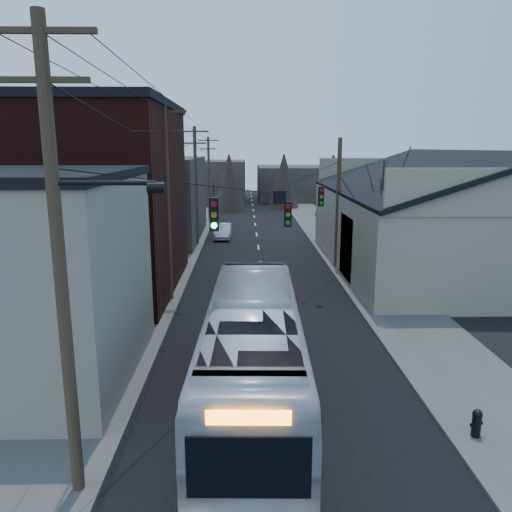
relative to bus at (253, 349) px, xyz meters
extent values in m
cube|color=black|center=(0.85, 22.62, -1.70)|extent=(9.00, 110.00, 0.02)
cube|color=#474744|center=(-5.65, 22.62, -1.65)|extent=(4.00, 110.00, 0.12)
cube|color=#474744|center=(7.35, 22.62, -1.65)|extent=(4.00, 110.00, 0.12)
cube|color=gray|center=(-8.15, 1.62, 1.79)|extent=(8.00, 8.00, 7.00)
cube|color=black|center=(-9.15, 12.62, 3.29)|extent=(10.00, 12.00, 10.00)
cube|color=#302C26|center=(-8.65, 28.62, 1.79)|extent=(9.00, 14.00, 7.00)
cube|color=tan|center=(13.85, 17.62, 0.79)|extent=(16.00, 20.00, 5.00)
cube|color=black|center=(9.85, 17.62, 4.59)|extent=(8.16, 20.60, 2.86)
cube|color=#302C26|center=(-5.15, 57.62, 1.29)|extent=(10.00, 12.00, 6.00)
cube|color=#302C26|center=(7.85, 62.62, 0.79)|extent=(12.00, 14.00, 5.00)
cone|color=black|center=(7.35, 12.62, 1.89)|extent=(0.40, 0.40, 7.20)
cylinder|color=#382B1E|center=(-4.15, -4.38, 3.54)|extent=(0.28, 0.28, 10.50)
cube|color=#382B1E|center=(-4.15, -4.38, 8.39)|extent=(2.20, 0.12, 0.12)
cylinder|color=#382B1E|center=(-4.15, 10.62, 3.29)|extent=(0.28, 0.28, 10.00)
cube|color=#382B1E|center=(-4.15, 10.62, 7.89)|extent=(2.20, 0.12, 0.12)
cylinder|color=#382B1E|center=(-4.15, 25.62, 3.04)|extent=(0.28, 0.28, 9.50)
cube|color=#382B1E|center=(-4.15, 25.62, 7.39)|extent=(2.20, 0.12, 0.12)
cylinder|color=#382B1E|center=(-4.15, 40.62, 2.79)|extent=(0.28, 0.28, 9.00)
cube|color=#382B1E|center=(-4.15, 40.62, 6.89)|extent=(2.20, 0.12, 0.12)
cylinder|color=#382B1E|center=(5.85, 17.62, 2.54)|extent=(0.28, 0.28, 8.50)
cube|color=black|center=(-1.15, 0.12, 4.24)|extent=(0.28, 0.20, 1.00)
cube|color=black|center=(1.45, 4.62, 3.64)|extent=(0.28, 0.20, 1.00)
cube|color=black|center=(3.65, 10.62, 3.74)|extent=(0.28, 0.20, 1.00)
imported|color=silver|center=(0.00, 0.00, 0.00)|extent=(3.23, 12.32, 3.41)
imported|color=#B4B7BC|center=(-2.15, 28.66, -1.05)|extent=(1.46, 4.00, 1.31)
cylinder|color=black|center=(6.10, -2.49, -1.27)|extent=(0.25, 0.25, 0.63)
sphere|color=black|center=(6.10, -2.49, -0.92)|extent=(0.27, 0.27, 0.27)
cylinder|color=black|center=(6.10, -2.49, -1.22)|extent=(0.39, 0.26, 0.13)
camera|label=1|loc=(-0.23, -14.71, 6.22)|focal=35.00mm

